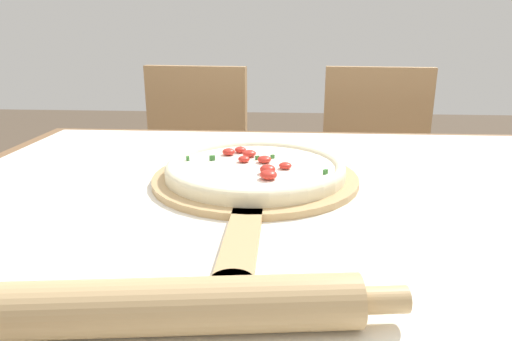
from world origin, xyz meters
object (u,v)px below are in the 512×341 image
at_px(pizza, 257,168).
at_px(rolling_pin, 175,306).
at_px(pizza_peel, 256,182).
at_px(chair_right, 375,176).
at_px(chair_left, 192,172).

distance_m(pizza, rolling_pin, 0.44).
height_order(pizza_peel, pizza, pizza).
height_order(pizza, chair_right, chair_right).
xyz_separation_m(pizza, rolling_pin, (-0.05, -0.44, 0.00)).
relative_size(rolling_pin, chair_right, 0.50).
bearing_deg(chair_right, pizza, -110.43).
height_order(pizza, chair_left, chair_left).
height_order(pizza_peel, rolling_pin, rolling_pin).
height_order(rolling_pin, chair_right, chair_right).
relative_size(pizza_peel, rolling_pin, 1.32).
bearing_deg(pizza_peel, rolling_pin, -96.31).
xyz_separation_m(pizza, chair_right, (0.37, 0.78, -0.26)).
relative_size(pizza, chair_right, 0.37).
height_order(rolling_pin, chair_left, chair_left).
bearing_deg(rolling_pin, pizza, 84.00).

